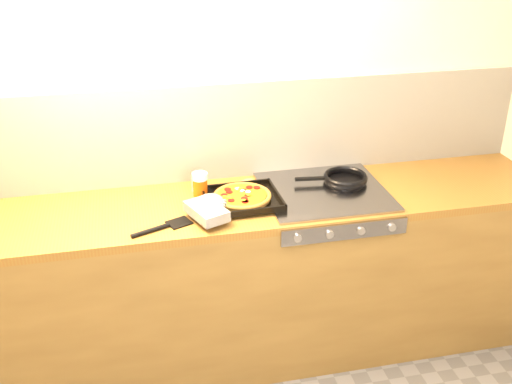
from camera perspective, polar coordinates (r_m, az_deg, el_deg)
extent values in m
plane|color=beige|center=(3.01, -3.19, 7.57)|extent=(3.20, 0.00, 3.20)
cube|color=white|center=(3.04, -3.11, 5.71)|extent=(3.20, 0.02, 0.50)
cube|color=olive|center=(3.12, -1.90, -8.64)|extent=(3.20, 0.60, 0.86)
cube|color=brown|center=(2.88, -2.03, -1.27)|extent=(3.20, 0.60, 0.04)
cube|color=gray|center=(2.75, 8.41, -3.68)|extent=(0.60, 0.03, 0.08)
cylinder|color=#A5A5AA|center=(2.68, 3.99, -4.38)|extent=(0.04, 0.02, 0.04)
cylinder|color=#A5A5AA|center=(2.72, 7.03, -4.01)|extent=(0.04, 0.02, 0.04)
cylinder|color=#A5A5AA|center=(2.77, 9.98, -3.65)|extent=(0.04, 0.02, 0.04)
cylinder|color=#A5A5AA|center=(2.82, 12.81, -3.29)|extent=(0.04, 0.02, 0.04)
cube|color=gray|center=(2.98, 6.51, 0.02)|extent=(0.60, 0.56, 0.02)
cube|color=black|center=(2.84, -1.31, -0.76)|extent=(0.36, 0.32, 0.01)
cube|color=black|center=(2.97, -1.97, 0.75)|extent=(0.35, 0.02, 0.02)
cube|color=black|center=(2.71, -0.60, -1.86)|extent=(0.35, 0.02, 0.02)
cube|color=black|center=(2.88, 2.01, -0.12)|extent=(0.02, 0.31, 0.02)
cube|color=black|center=(2.81, -4.73, -0.88)|extent=(0.02, 0.31, 0.02)
cylinder|color=#A97931|center=(2.84, -1.32, -0.51)|extent=(0.27, 0.27, 0.02)
torus|color=#A97931|center=(2.83, -1.32, -0.35)|extent=(0.29, 0.29, 0.02)
cylinder|color=#C96F18|center=(2.83, -1.32, -0.32)|extent=(0.24, 0.24, 0.01)
cylinder|color=maroon|center=(2.82, -0.79, -0.27)|extent=(0.03, 0.03, 0.00)
cylinder|color=maroon|center=(2.88, -2.73, 0.25)|extent=(0.03, 0.03, 0.00)
cylinder|color=maroon|center=(2.76, -1.06, -0.92)|extent=(0.03, 0.03, 0.00)
cylinder|color=maroon|center=(2.82, -3.06, -0.29)|extent=(0.03, 0.03, 0.00)
cylinder|color=maroon|center=(2.90, -0.65, 0.45)|extent=(0.03, 0.03, 0.00)
cylinder|color=maroon|center=(2.87, -1.26, 0.15)|extent=(0.03, 0.03, 0.00)
cylinder|color=maroon|center=(2.77, -2.39, -0.81)|extent=(0.03, 0.03, 0.00)
cylinder|color=maroon|center=(2.89, 0.08, 0.43)|extent=(0.03, 0.03, 0.00)
cylinder|color=maroon|center=(2.76, -1.03, -0.89)|extent=(0.03, 0.03, 0.00)
cylinder|color=maroon|center=(2.79, -1.12, -0.61)|extent=(0.03, 0.03, 0.00)
cylinder|color=maroon|center=(2.85, -2.57, 0.00)|extent=(0.03, 0.03, 0.00)
ellipsoid|color=yellow|center=(2.81, -2.62, -0.46)|extent=(0.03, 0.02, 0.01)
ellipsoid|color=yellow|center=(2.81, -3.04, -0.45)|extent=(0.03, 0.02, 0.01)
ellipsoid|color=yellow|center=(2.87, -1.66, 0.16)|extent=(0.03, 0.02, 0.01)
ellipsoid|color=yellow|center=(2.90, -1.88, 0.44)|extent=(0.03, 0.02, 0.01)
ellipsoid|color=yellow|center=(2.77, -1.24, -0.78)|extent=(0.03, 0.02, 0.01)
ellipsoid|color=yellow|center=(2.82, -0.65, -0.26)|extent=(0.03, 0.02, 0.01)
ellipsoid|color=yellow|center=(2.83, -0.92, -0.15)|extent=(0.03, 0.02, 0.01)
ellipsoid|color=yellow|center=(2.80, -2.51, -0.54)|extent=(0.03, 0.02, 0.01)
ellipsoid|color=yellow|center=(2.89, -1.50, 0.35)|extent=(0.03, 0.02, 0.01)
ellipsoid|color=silver|center=(2.89, -1.80, 0.37)|extent=(0.03, 0.03, 0.01)
ellipsoid|color=silver|center=(2.86, -1.30, 0.12)|extent=(0.03, 0.03, 0.01)
ellipsoid|color=silver|center=(2.85, -0.78, 0.04)|extent=(0.03, 0.03, 0.01)
cube|color=black|center=(2.69, -4.74, -1.84)|extent=(0.19, 0.24, 0.05)
ellipsoid|color=black|center=(2.78, -4.37, -0.85)|extent=(0.13, 0.13, 0.05)
cylinder|color=black|center=(2.72, -3.46, -1.43)|extent=(0.08, 0.10, 0.05)
cylinder|color=black|center=(3.07, 8.49, 1.00)|extent=(0.23, 0.23, 0.01)
torus|color=black|center=(3.06, 8.51, 1.34)|extent=(0.25, 0.25, 0.02)
cube|color=black|center=(3.02, 5.23, 1.27)|extent=(0.16, 0.04, 0.01)
cylinder|color=#AC0D19|center=(2.98, -5.53, 1.05)|extent=(0.09, 0.09, 0.09)
cylinder|color=#B2B2B7|center=(2.96, -5.57, 1.86)|extent=(0.09, 0.09, 0.01)
cylinder|color=#B2B2B7|center=(3.00, -5.49, 0.24)|extent=(0.09, 0.09, 0.01)
cylinder|color=#D14C0C|center=(2.92, -5.32, 0.40)|extent=(0.07, 0.07, 0.09)
cylinder|color=silver|center=(2.89, -5.37, 1.51)|extent=(0.08, 0.08, 0.03)
cylinder|color=#B3864C|center=(3.00, -3.01, 0.49)|extent=(0.25, 0.11, 0.02)
ellipsoid|color=#B3864C|center=(3.07, -0.76, 1.11)|extent=(0.07, 0.05, 0.02)
cube|color=black|center=(2.70, -7.33, -2.91)|extent=(0.13, 0.12, 0.01)
cylinder|color=black|center=(2.65, -10.03, -3.63)|extent=(0.17, 0.09, 0.02)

